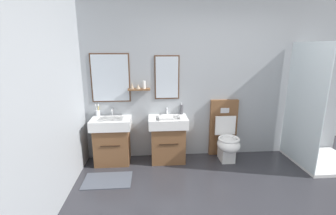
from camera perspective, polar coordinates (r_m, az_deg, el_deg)
name	(u,v)px	position (r m, az deg, el deg)	size (l,w,h in m)	color
wall_back	(214,81)	(4.11, 11.09, 6.24)	(4.64, 0.27, 2.61)	#999EA3
wall_left	(17,114)	(2.40, -32.85, -1.44)	(0.12, 3.89, 2.61)	#999EA3
bath_mat	(108,180)	(3.65, -14.45, -16.76)	(0.68, 0.44, 0.01)	#474C56
vanity_sink_left	(112,139)	(3.99, -13.40, -7.51)	(0.63, 0.47, 0.76)	brown
tap_on_left_sink	(112,111)	(4.02, -13.40, -0.92)	(0.03, 0.13, 0.11)	silver
vanity_sink_right	(168,138)	(3.95, -0.04, -7.33)	(0.63, 0.47, 0.76)	brown
tap_on_right_sink	(167,110)	(3.98, -0.23, -0.67)	(0.03, 0.13, 0.11)	silver
toilet	(226,138)	(4.15, 13.86, -7.13)	(0.48, 0.63, 1.00)	brown
toothbrush_cup	(98,113)	(4.05, -16.71, -1.24)	(0.07, 0.07, 0.20)	silver
soap_dispenser	(181,109)	(4.00, 3.29, -0.41)	(0.06, 0.06, 0.20)	#4C4C51
folded_hand_towel	(166,118)	(3.70, -0.50, -2.62)	(0.22, 0.16, 0.04)	white
shower_tray	(316,141)	(4.55, 32.31, -6.81)	(0.99, 0.93, 1.95)	white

